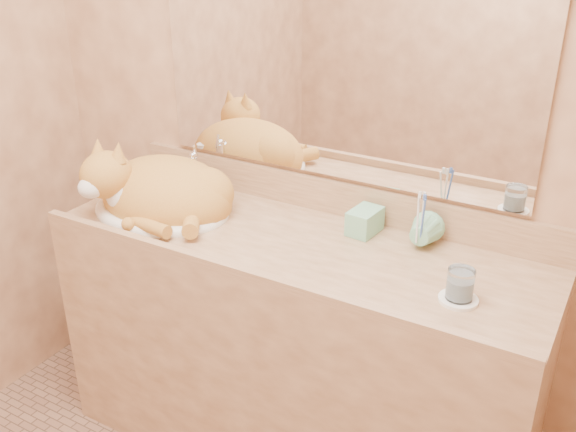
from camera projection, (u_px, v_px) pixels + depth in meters
The scene contains 12 objects.
wall_back at pixel (337, 99), 2.07m from camera, with size 2.40×0.02×2.50m, color #966344.
vanity_counter at pixel (294, 352), 2.20m from camera, with size 1.60×0.55×0.85m, color #8A5E3E, non-canonical shape.
mirror at pixel (337, 55), 2.00m from camera, with size 1.30×0.02×0.80m, color white.
sink_basin at pixel (161, 190), 2.21m from camera, with size 0.49×0.41×0.15m, color white, non-canonical shape.
faucet at pixel (194, 171), 2.35m from camera, with size 0.04×0.12×0.17m, color silver, non-canonical shape.
cat at pixel (157, 188), 2.19m from camera, with size 0.49×0.40×0.27m, color #B37229, non-canonical shape.
soap_dispenser at pixel (356, 214), 2.00m from camera, with size 0.08×0.08×0.18m, color #7CC79D.
toothbrush_cup at pixel (419, 238), 1.94m from camera, with size 0.10×0.10×0.10m, color #7CC79D.
toothbrushes at pixel (421, 217), 1.91m from camera, with size 0.03×0.03×0.20m, color silver, non-canonical shape.
saucer at pixel (458, 299), 1.71m from camera, with size 0.11×0.11×0.01m, color white.
water_glass at pixel (460, 284), 1.69m from camera, with size 0.07×0.07×0.09m, color silver.
lotion_bottle at pixel (161, 177), 2.39m from camera, with size 0.04×0.04×0.11m, color silver.
Camera 1 is at (0.88, -0.84, 1.79)m, focal length 40.00 mm.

